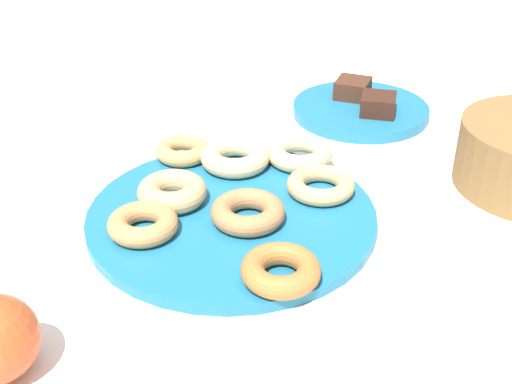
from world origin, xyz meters
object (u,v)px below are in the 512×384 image
object	(u,v)px
donut_plate	(232,216)
donut_6	(183,151)
donut_4	(235,157)
donut_1	(172,192)
cake_plate	(360,110)
donut_0	(143,224)
donut_5	(321,185)
donut_3	(281,270)
donut_7	(300,153)
brownie_far	(378,104)
brownie_near	(353,88)
donut_2	(248,212)

from	to	relation	value
donut_plate	donut_6	xyz separation A→B (m)	(-0.12, -0.10, 0.02)
donut_4	donut_plate	bearing A→B (deg)	10.40
donut_plate	donut_1	distance (m)	0.08
donut_4	cake_plate	xyz separation A→B (m)	(-0.24, 0.16, -0.02)
donut_0	donut_1	bearing A→B (deg)	170.37
donut_5	cake_plate	size ratio (longest dim) A/B	0.39
donut_3	donut_0	bearing A→B (deg)	-108.22
donut_3	donut_7	xyz separation A→B (m)	(-0.26, -0.02, 0.00)
donut_0	donut_1	world-z (taller)	donut_1
donut_5	donut_7	distance (m)	0.09
donut_3	donut_6	world-z (taller)	donut_3
donut_1	brownie_far	distance (m)	0.40
donut_1	brownie_far	size ratio (longest dim) A/B	1.54
donut_1	brownie_near	size ratio (longest dim) A/B	1.54
donut_4	donut_5	size ratio (longest dim) A/B	1.09
donut_3	donut_4	world-z (taller)	donut_4
donut_3	donut_5	xyz separation A→B (m)	(-0.18, 0.02, -0.00)
donut_2	donut_7	xyz separation A→B (m)	(-0.16, 0.04, -0.00)
donut_4	brownie_near	distance (m)	0.30
donut_0	donut_3	distance (m)	0.18
cake_plate	donut_6	bearing A→B (deg)	-45.70
donut_plate	cake_plate	xyz separation A→B (m)	(-0.35, 0.14, 0.00)
donut_plate	brownie_near	size ratio (longest dim) A/B	6.32
cake_plate	donut_4	bearing A→B (deg)	-33.41
donut_5	donut_7	xyz separation A→B (m)	(-0.08, -0.04, 0.00)
donut_2	donut_1	bearing A→B (deg)	-104.05
donut_2	donut_3	world-z (taller)	same
donut_4	brownie_far	world-z (taller)	brownie_far
donut_2	donut_0	bearing A→B (deg)	-67.24
donut_plate	donut_5	bearing A→B (deg)	122.41
donut_plate	cake_plate	world-z (taller)	cake_plate
donut_1	donut_2	bearing A→B (deg)	75.95
donut_5	donut_1	bearing A→B (deg)	-72.12
donut_3	brownie_near	xyz separation A→B (m)	(-0.50, 0.04, 0.01)
donut_2	donut_3	distance (m)	0.12
brownie_far	donut_5	bearing A→B (deg)	-13.63
donut_2	cake_plate	bearing A→B (deg)	163.07
donut_1	donut_7	bearing A→B (deg)	134.19
donut_0	donut_1	xyz separation A→B (m)	(-0.07, 0.01, 0.00)
donut_2	donut_5	world-z (taller)	donut_2
cake_plate	brownie_far	xyz separation A→B (m)	(0.03, 0.03, 0.02)
donut_plate	donut_3	world-z (taller)	donut_3
donut_2	donut_4	distance (m)	0.14
donut_6	brownie_far	world-z (taller)	brownie_far
donut_0	donut_6	xyz separation A→B (m)	(-0.19, -0.01, -0.00)
donut_3	brownie_far	world-z (taller)	brownie_far
donut_0	donut_5	bearing A→B (deg)	124.34
donut_2	donut_4	world-z (taller)	donut_4
donut_2	donut_plate	bearing A→B (deg)	-127.60
brownie_near	donut_3	bearing A→B (deg)	-4.54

